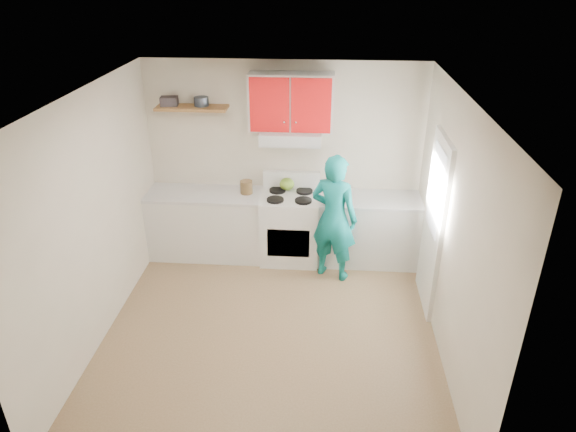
# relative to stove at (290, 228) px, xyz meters

# --- Properties ---
(floor) EXTENTS (3.80, 3.80, 0.00)m
(floor) POSITION_rel_stove_xyz_m (-0.10, -1.57, -0.46)
(floor) COLOR brown
(floor) RESTS_ON ground
(ceiling) EXTENTS (3.60, 3.80, 0.04)m
(ceiling) POSITION_rel_stove_xyz_m (-0.10, -1.57, 2.14)
(ceiling) COLOR white
(ceiling) RESTS_ON floor
(back_wall) EXTENTS (3.60, 0.04, 2.60)m
(back_wall) POSITION_rel_stove_xyz_m (-0.10, 0.32, 0.84)
(back_wall) COLOR beige
(back_wall) RESTS_ON floor
(front_wall) EXTENTS (3.60, 0.04, 2.60)m
(front_wall) POSITION_rel_stove_xyz_m (-0.10, -3.47, 0.84)
(front_wall) COLOR beige
(front_wall) RESTS_ON floor
(left_wall) EXTENTS (0.04, 3.80, 2.60)m
(left_wall) POSITION_rel_stove_xyz_m (-1.90, -1.57, 0.84)
(left_wall) COLOR beige
(left_wall) RESTS_ON floor
(right_wall) EXTENTS (0.04, 3.80, 2.60)m
(right_wall) POSITION_rel_stove_xyz_m (1.70, -1.57, 0.84)
(right_wall) COLOR beige
(right_wall) RESTS_ON floor
(door) EXTENTS (0.05, 0.85, 2.05)m
(door) POSITION_rel_stove_xyz_m (1.68, -0.88, 0.56)
(door) COLOR white
(door) RESTS_ON floor
(door_glass) EXTENTS (0.01, 0.55, 0.95)m
(door_glass) POSITION_rel_stove_xyz_m (1.65, -0.88, 0.99)
(door_glass) COLOR white
(door_glass) RESTS_ON door
(counter_left) EXTENTS (1.52, 0.60, 0.90)m
(counter_left) POSITION_rel_stove_xyz_m (-1.14, 0.02, -0.01)
(counter_left) COLOR silver
(counter_left) RESTS_ON floor
(counter_right) EXTENTS (1.32, 0.60, 0.90)m
(counter_right) POSITION_rel_stove_xyz_m (1.04, 0.02, -0.01)
(counter_right) COLOR silver
(counter_right) RESTS_ON floor
(stove) EXTENTS (0.76, 0.65, 0.92)m
(stove) POSITION_rel_stove_xyz_m (0.00, 0.00, 0.00)
(stove) COLOR white
(stove) RESTS_ON floor
(range_hood) EXTENTS (0.76, 0.44, 0.15)m
(range_hood) POSITION_rel_stove_xyz_m (0.00, 0.10, 1.24)
(range_hood) COLOR silver
(range_hood) RESTS_ON back_wall
(upper_cabinets) EXTENTS (1.02, 0.33, 0.70)m
(upper_cabinets) POSITION_rel_stove_xyz_m (0.00, 0.16, 1.66)
(upper_cabinets) COLOR #B00F0F
(upper_cabinets) RESTS_ON back_wall
(shelf) EXTENTS (0.90, 0.30, 0.04)m
(shelf) POSITION_rel_stove_xyz_m (-1.25, 0.18, 1.56)
(shelf) COLOR brown
(shelf) RESTS_ON back_wall
(books) EXTENTS (0.23, 0.18, 0.11)m
(books) POSITION_rel_stove_xyz_m (-1.54, 0.20, 1.63)
(books) COLOR #3C343A
(books) RESTS_ON shelf
(tin) EXTENTS (0.21, 0.21, 0.11)m
(tin) POSITION_rel_stove_xyz_m (-1.13, 0.21, 1.63)
(tin) COLOR #333D4C
(tin) RESTS_ON shelf
(kettle) EXTENTS (0.23, 0.23, 0.17)m
(kettle) POSITION_rel_stove_xyz_m (-0.06, 0.21, 0.54)
(kettle) COLOR olive
(kettle) RESTS_ON stove
(crock) EXTENTS (0.18, 0.18, 0.19)m
(crock) POSITION_rel_stove_xyz_m (-0.58, 0.06, 0.54)
(crock) COLOR brown
(crock) RESTS_ON counter_left
(cutting_board) EXTENTS (0.28, 0.22, 0.02)m
(cutting_board) POSITION_rel_stove_xyz_m (0.78, 0.05, 0.45)
(cutting_board) COLOR olive
(cutting_board) RESTS_ON counter_right
(silicone_mat) EXTENTS (0.33, 0.29, 0.01)m
(silicone_mat) POSITION_rel_stove_xyz_m (1.45, 0.07, 0.44)
(silicone_mat) COLOR #B5121B
(silicone_mat) RESTS_ON counter_right
(person) EXTENTS (0.71, 0.60, 1.65)m
(person) POSITION_rel_stove_xyz_m (0.57, -0.40, 0.37)
(person) COLOR #0D7676
(person) RESTS_ON floor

